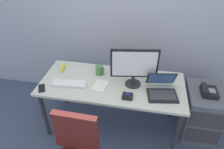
% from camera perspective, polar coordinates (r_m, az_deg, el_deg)
% --- Properties ---
extents(ground_plane, '(8.00, 8.00, 0.00)m').
position_cam_1_polar(ground_plane, '(2.85, 0.00, -13.62)').
color(ground_plane, '#3B4862').
extents(back_wall, '(6.00, 0.10, 2.80)m').
position_cam_1_polar(back_wall, '(2.68, 2.94, 19.00)').
color(back_wall, '#9DA4B7').
rests_on(back_wall, ground).
extents(desk, '(1.66, 0.71, 0.71)m').
position_cam_1_polar(desk, '(2.41, 0.00, -3.71)').
color(desk, beige).
rests_on(desk, ground).
extents(file_cabinet, '(0.42, 0.53, 0.63)m').
position_cam_1_polar(file_cabinet, '(2.78, 23.56, -9.69)').
color(file_cabinet, '#535A64').
rests_on(file_cabinet, ground).
extents(desk_phone, '(0.17, 0.20, 0.09)m').
position_cam_1_polar(desk_phone, '(2.55, 25.28, -4.27)').
color(desk_phone, black).
rests_on(desk_phone, file_cabinet).
extents(monitor_main, '(0.51, 0.18, 0.45)m').
position_cam_1_polar(monitor_main, '(2.21, 6.21, 2.48)').
color(monitor_main, '#262628').
rests_on(monitor_main, desk).
extents(keyboard, '(0.42, 0.17, 0.03)m').
position_cam_1_polar(keyboard, '(2.39, -11.84, -2.44)').
color(keyboard, silver).
rests_on(keyboard, desk).
extents(laptop, '(0.36, 0.37, 0.22)m').
position_cam_1_polar(laptop, '(2.26, 13.69, -3.98)').
color(laptop, black).
rests_on(laptop, desk).
extents(trackball_mouse, '(0.11, 0.09, 0.07)m').
position_cam_1_polar(trackball_mouse, '(2.16, 4.34, -5.96)').
color(trackball_mouse, black).
rests_on(trackball_mouse, desk).
extents(coffee_mug, '(0.10, 0.09, 0.12)m').
position_cam_1_polar(coffee_mug, '(2.48, -3.52, 1.26)').
color(coffee_mug, '#4B8048').
rests_on(coffee_mug, desk).
extents(paper_notepad, '(0.17, 0.22, 0.01)m').
position_cam_1_polar(paper_notepad, '(2.32, -3.27, -3.16)').
color(paper_notepad, white).
rests_on(paper_notepad, desk).
extents(cell_phone, '(0.13, 0.16, 0.01)m').
position_cam_1_polar(cell_phone, '(2.41, -18.96, -3.62)').
color(cell_phone, black).
rests_on(cell_phone, desk).
extents(banana, '(0.07, 0.19, 0.04)m').
position_cam_1_polar(banana, '(2.66, -13.54, 1.80)').
color(banana, yellow).
rests_on(banana, desk).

